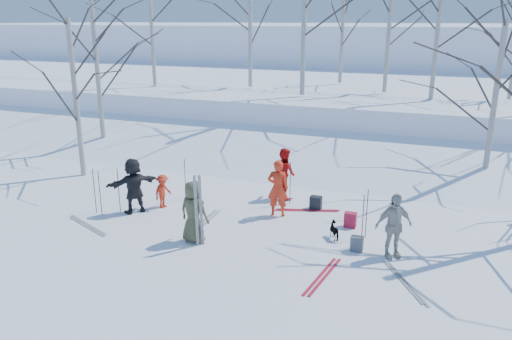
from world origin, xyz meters
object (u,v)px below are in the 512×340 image
at_px(skier_cream_east, 394,226).
at_px(backpack_red, 350,220).
at_px(skier_red_north, 278,188).
at_px(skier_red_seated, 163,191).
at_px(dog, 336,231).
at_px(backpack_dark, 316,203).
at_px(skier_grey_west, 134,186).
at_px(backpack_grey, 357,244).
at_px(skier_olive_center, 194,212).
at_px(skier_redor_behind, 284,173).

distance_m(skier_cream_east, backpack_red, 1.99).
height_order(skier_red_north, skier_red_seated, skier_red_north).
height_order(dog, backpack_dark, dog).
bearing_deg(skier_red_seated, skier_grey_west, 144.99).
distance_m(skier_grey_west, backpack_grey, 6.62).
distance_m(skier_cream_east, dog, 1.67).
height_order(skier_olive_center, backpack_red, skier_olive_center).
height_order(skier_cream_east, skier_grey_west, skier_grey_west).
height_order(skier_olive_center, skier_red_north, skier_red_north).
relative_size(skier_red_north, backpack_dark, 4.18).
bearing_deg(skier_cream_east, backpack_grey, 145.04).
xyz_separation_m(skier_red_seated, dog, (5.35, -0.36, -0.29)).
height_order(skier_olive_center, skier_grey_west, skier_grey_west).
bearing_deg(skier_cream_east, backpack_dark, 101.51).
xyz_separation_m(skier_red_seated, skier_grey_west, (-0.58, -0.63, 0.31)).
bearing_deg(skier_redor_behind, skier_cream_east, 179.40).
bearing_deg(dog, skier_red_seated, -42.45).
height_order(skier_red_seated, skier_cream_east, skier_cream_east).
bearing_deg(skier_red_seated, skier_olive_center, -124.12).
distance_m(skier_redor_behind, backpack_dark, 1.49).
relative_size(skier_redor_behind, skier_grey_west, 0.98).
height_order(skier_grey_west, backpack_grey, skier_grey_west).
xyz_separation_m(dog, backpack_grey, (0.65, -0.53, -0.03)).
relative_size(skier_cream_east, backpack_grey, 4.22).
distance_m(skier_redor_behind, skier_red_seated, 3.82).
bearing_deg(backpack_red, skier_cream_east, -48.53).
relative_size(skier_cream_east, backpack_red, 3.82).
bearing_deg(skier_redor_behind, backpack_grey, 172.20).
distance_m(skier_cream_east, backpack_dark, 3.52).
bearing_deg(skier_redor_behind, skier_olive_center, 112.76).
bearing_deg(dog, backpack_red, -142.28).
relative_size(skier_red_seated, backpack_grey, 2.72).
height_order(dog, backpack_grey, dog).
bearing_deg(skier_olive_center, backpack_red, -140.75).
bearing_deg(backpack_red, backpack_dark, 141.15).
height_order(skier_olive_center, skier_cream_east, skier_olive_center).
xyz_separation_m(skier_redor_behind, backpack_grey, (2.86, -3.04, -0.62)).
bearing_deg(skier_redor_behind, backpack_dark, -168.78).
distance_m(dog, backpack_grey, 0.83).
distance_m(skier_red_seated, backpack_grey, 6.07).
relative_size(skier_redor_behind, dog, 3.08).
xyz_separation_m(backpack_red, backpack_dark, (-1.22, 0.99, -0.01)).
bearing_deg(skier_red_seated, skier_redor_behind, -47.80).
xyz_separation_m(dog, backpack_red, (0.22, 0.89, -0.01)).
xyz_separation_m(skier_redor_behind, skier_cream_east, (3.69, -3.04, -0.01)).
bearing_deg(backpack_dark, dog, -61.75).
height_order(dog, backpack_red, dog).
height_order(backpack_red, backpack_dark, backpack_red).
height_order(skier_red_seated, backpack_dark, skier_red_seated).
bearing_deg(skier_red_north, skier_red_seated, 0.05).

